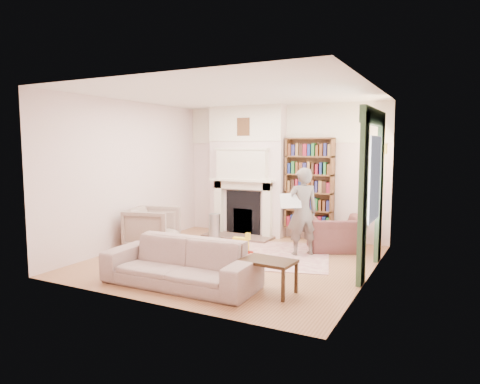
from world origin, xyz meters
The scene contains 25 objects.
floor centered at (0.00, 0.00, 0.00)m, with size 4.50×4.50×0.00m, color brown.
ceiling centered at (0.00, 0.00, 2.80)m, with size 4.50×4.50×0.00m, color white.
wall_back centered at (0.00, 2.25, 1.40)m, with size 4.50×4.50×0.00m, color silver.
wall_front centered at (0.00, -2.25, 1.40)m, with size 4.50×4.50×0.00m, color silver.
wall_left centered at (-2.25, 0.00, 1.40)m, with size 4.50×4.50×0.00m, color silver.
wall_right centered at (2.25, 0.00, 1.40)m, with size 4.50×4.50×0.00m, color silver.
fireplace centered at (-0.75, 2.05, 1.39)m, with size 1.70×0.58×2.80m.
bookcase centered at (0.65, 2.12, 1.18)m, with size 1.00×0.24×1.85m, color brown.
window centered at (2.23, 0.40, 1.45)m, with size 0.02×0.90×1.30m, color silver.
curtain_left centered at (2.20, -0.30, 1.20)m, with size 0.07×0.32×2.40m, color #2F482E.
curtain_right centered at (2.20, 1.10, 1.20)m, with size 0.07×0.32×2.40m, color #2F482E.
pelmet centered at (2.19, 0.40, 2.38)m, with size 0.09×1.70×0.24m, color #2F482E.
wall_sconce centered at (2.03, 1.50, 1.90)m, with size 0.20×0.24×0.24m, color gold, non-canonical shape.
rug centered at (0.13, 0.52, 0.01)m, with size 2.67×2.06×0.01m, color beige.
armchair_reading centered at (1.38, 1.46, 0.32)m, with size 0.99×0.86×0.64m, color #4D2A29.
armchair_left centered at (-1.73, 0.00, 0.40)m, with size 0.85×0.87×0.79m, color #BFB69D.
sofa centered at (-0.04, -1.51, 0.32)m, with size 2.20×0.86×0.64m, color #B7A797.
man_reading centered at (0.93, 0.86, 0.78)m, with size 0.57×0.38×1.57m, color #5F544C.
newspaper centered at (0.78, 0.66, 0.99)m, with size 0.38×0.02×0.26m, color silver.
coffee_table centered at (1.18, -1.24, 0.23)m, with size 0.70×0.45×0.45m, color #372613, non-canonical shape.
paraffin_heater centered at (-1.09, 1.22, 0.28)m, with size 0.24×0.24×0.55m, color #A4A8AB.
rocking_horse centered at (-0.10, 0.46, 0.19)m, with size 0.44×0.18×0.39m, color yellow, non-canonical shape.
board_game centered at (-0.81, 0.01, 0.03)m, with size 0.39×0.39×0.03m, color gold.
game_box_lid centered at (-0.73, 0.01, 0.04)m, with size 0.33×0.22×0.05m, color #9D2211.
comic_annuals centered at (0.26, -0.29, 0.02)m, with size 0.37×0.51×0.02m.
Camera 1 is at (3.35, -6.33, 1.95)m, focal length 32.00 mm.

